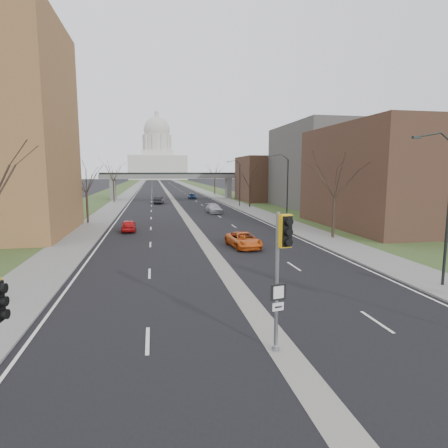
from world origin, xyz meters
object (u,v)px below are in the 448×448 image
object	(u,v)px
signal_pole_median	(282,257)
car_right_near	(244,240)
car_left_near	(129,225)
car_right_mid	(214,209)
car_left_far	(159,200)
car_right_far	(192,196)

from	to	relation	value
signal_pole_median	car_right_near	bearing A→B (deg)	69.32
car_left_near	car_right_near	xyz separation A→B (m)	(10.52, -11.15, -0.00)
car_right_near	car_right_mid	world-z (taller)	car_right_mid
car_right_near	car_right_mid	bearing A→B (deg)	80.31
car_left_far	car_right_far	xyz separation A→B (m)	(8.26, 13.08, -0.09)
car_left_near	car_right_mid	distance (m)	20.97
car_right_far	car_left_far	bearing A→B (deg)	-127.26
signal_pole_median	car_right_far	xyz separation A→B (m)	(5.04, 79.83, -2.94)
car_left_near	car_left_far	bearing A→B (deg)	-97.75
car_left_far	car_right_near	bearing A→B (deg)	105.26
signal_pole_median	car_left_far	world-z (taller)	signal_pole_median
car_left_far	car_right_far	size ratio (longest dim) A/B	1.16
car_left_far	car_right_far	world-z (taller)	car_left_far
signal_pole_median	car_left_near	bearing A→B (deg)	92.45
car_left_far	car_right_near	distance (m)	47.95
car_right_mid	car_left_far	bearing A→B (deg)	109.37
signal_pole_median	car_right_near	world-z (taller)	signal_pole_median
car_right_mid	car_right_far	xyz separation A→B (m)	(-0.20, 32.54, -0.02)
car_left_far	car_left_near	bearing A→B (deg)	91.18
car_left_near	car_right_near	world-z (taller)	car_left_near
signal_pole_median	car_right_mid	bearing A→B (deg)	72.84
car_right_near	car_left_far	bearing A→B (deg)	92.04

